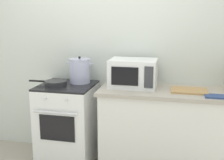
# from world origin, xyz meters

# --- Properties ---
(back_wall) EXTENTS (4.40, 0.10, 2.50)m
(back_wall) POSITION_xyz_m (0.30, 0.97, 1.25)
(back_wall) COLOR silver
(back_wall) RESTS_ON ground_plane
(lower_cabinet_right) EXTENTS (1.64, 0.56, 0.88)m
(lower_cabinet_right) POSITION_xyz_m (0.90, 0.62, 0.44)
(lower_cabinet_right) COLOR white
(lower_cabinet_right) RESTS_ON ground_plane
(countertop_right) EXTENTS (1.70, 0.60, 0.04)m
(countertop_right) POSITION_xyz_m (0.90, 0.62, 0.90)
(countertop_right) COLOR #ADA393
(countertop_right) RESTS_ON lower_cabinet_right
(stove) EXTENTS (0.60, 0.64, 0.92)m
(stove) POSITION_xyz_m (-0.35, 0.60, 0.46)
(stove) COLOR white
(stove) RESTS_ON ground_plane
(stock_pot) EXTENTS (0.32, 0.24, 0.31)m
(stock_pot) POSITION_xyz_m (-0.24, 0.73, 1.06)
(stock_pot) COLOR silver
(stock_pot) RESTS_ON stove
(frying_pan) EXTENTS (0.44, 0.24, 0.05)m
(frying_pan) POSITION_xyz_m (-0.47, 0.56, 0.95)
(frying_pan) COLOR #28282B
(frying_pan) RESTS_ON stove
(microwave) EXTENTS (0.50, 0.37, 0.30)m
(microwave) POSITION_xyz_m (0.39, 0.68, 1.07)
(microwave) COLOR white
(microwave) RESTS_ON countertop_right
(cutting_board) EXTENTS (0.36, 0.26, 0.02)m
(cutting_board) POSITION_xyz_m (0.98, 0.60, 0.93)
(cutting_board) COLOR tan
(cutting_board) RESTS_ON countertop_right
(oven_mitt) EXTENTS (0.18, 0.14, 0.02)m
(oven_mitt) POSITION_xyz_m (1.21, 0.44, 0.93)
(oven_mitt) COLOR #33477A
(oven_mitt) RESTS_ON countertop_right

